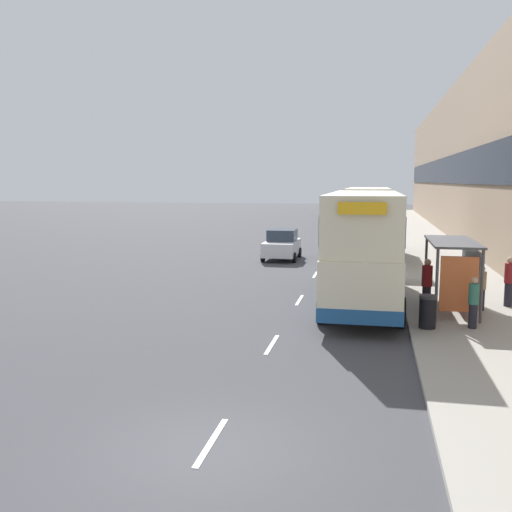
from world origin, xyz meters
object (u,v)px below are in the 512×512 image
car_0 (282,245)px  pedestrian_2 (481,288)px  car_2 (329,217)px  car_3 (370,217)px  pedestrian_3 (509,281)px  pedestrian_1 (473,302)px  litter_bin (428,312)px  bus_shelter (458,263)px  double_decker_bus_near (364,246)px  car_1 (330,209)px  pedestrian_at_shelter (427,284)px  double_decker_bus_ahead (368,221)px

car_0 → pedestrian_2: bearing=125.8°
car_2 → car_3: size_ratio=1.08×
pedestrian_2 → pedestrian_3: (1.11, 0.88, 0.12)m
pedestrian_1 → litter_bin: size_ratio=1.55×
car_2 → pedestrian_3: size_ratio=2.31×
bus_shelter → pedestrian_3: bus_shelter is taller
double_decker_bus_near → car_3: size_ratio=2.60×
car_1 → pedestrian_at_shelter: bearing=97.6°
car_1 → pedestrian_at_shelter: 57.96m
pedestrian_at_shelter → pedestrian_3: (3.03, 1.33, -0.01)m
double_decker_bus_near → double_decker_bus_ahead: 13.66m
litter_bin → double_decker_bus_near: bearing=119.7°
pedestrian_3 → litter_bin: bearing=-129.7°
litter_bin → pedestrian_3: bearing=50.3°
car_1 → pedestrian_at_shelter: (7.70, -57.45, 0.20)m
car_0 → litter_bin: 17.30m
car_0 → litter_bin: car_0 is taller
pedestrian_at_shelter → pedestrian_2: (1.92, 0.45, -0.13)m
bus_shelter → double_decker_bus_ahead: (-3.29, 14.62, 0.41)m
double_decker_bus_ahead → car_0: double_decker_bus_ahead is taller
car_0 → pedestrian_at_shelter: (7.31, -13.22, 0.20)m
car_3 → pedestrian_3: pedestrian_3 is taller
pedestrian_1 → pedestrian_3: size_ratio=0.89×
car_1 → pedestrian_2: size_ratio=2.58×
litter_bin → car_3: bearing=92.7°
car_0 → pedestrian_3: bearing=131.0°
car_1 → bus_shelter: bearing=98.7°
bus_shelter → car_3: (-3.33, 42.45, -1.05)m
car_0 → pedestrian_1: size_ratio=2.42×
car_0 → car_1: (-0.39, 44.23, 0.00)m
pedestrian_3 → car_2: bearing=103.5°
bus_shelter → car_3: bearing=94.5°
double_decker_bus_ahead → pedestrian_3: double_decker_bus_ahead is taller
car_0 → pedestrian_at_shelter: bearing=118.9°
pedestrian_at_shelter → car_3: bearing=93.1°
double_decker_bus_ahead → litter_bin: bearing=-83.2°
pedestrian_2 → car_1: bearing=99.6°
car_1 → pedestrian_1: 60.37m
car_3 → pedestrian_at_shelter: 42.65m
bus_shelter → pedestrian_1: bus_shelter is taller
double_decker_bus_ahead → car_0: size_ratio=2.59×
pedestrian_at_shelter → pedestrian_1: bearing=-61.9°
pedestrian_1 → litter_bin: pedestrian_1 is taller
car_1 → car_3: size_ratio=1.05×
car_2 → pedestrian_2: (8.47, -40.71, 0.13)m
bus_shelter → litter_bin: (-1.22, -2.67, -1.21)m
pedestrian_3 → double_decker_bus_ahead: bearing=111.5°
car_1 → pedestrian_3: pedestrian_3 is taller
car_1 → pedestrian_at_shelter: size_ratio=2.22×
pedestrian_at_shelter → pedestrian_3: pedestrian_at_shelter is taller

